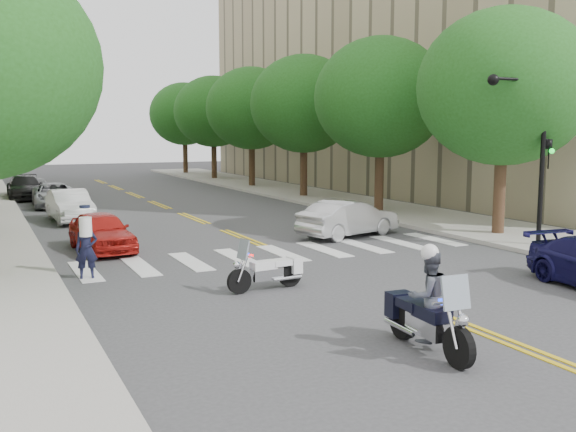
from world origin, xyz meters
TOP-DOWN VIEW (x-y plane):
  - ground at (0.00, 0.00)m, footprint 140.00×140.00m
  - sidewalk_right at (9.50, 22.00)m, footprint 5.00×60.00m
  - building_right at (26.00, 26.00)m, footprint 26.00×44.00m
  - tree_r_0 at (8.80, 6.00)m, footprint 6.40×6.40m
  - tree_r_1 at (8.80, 14.00)m, footprint 6.40×6.40m
  - tree_r_2 at (8.80, 22.00)m, footprint 6.40×6.40m
  - tree_r_3 at (8.80, 30.00)m, footprint 6.40×6.40m
  - tree_r_4 at (8.80, 38.00)m, footprint 6.40×6.40m
  - tree_r_5 at (8.80, 46.00)m, footprint 6.40×6.40m
  - traffic_signal_pole at (7.72, 3.50)m, footprint 2.82×0.42m
  - motorcycle_police at (-1.68, -3.07)m, footprint 0.85×2.43m
  - motorcycle_parked at (-2.29, 2.32)m, footprint 2.08×0.60m
  - officer_standing at (-6.28, 5.55)m, footprint 0.63×0.46m
  - convertible at (3.73, 8.50)m, footprint 4.47×2.55m
  - parked_car_a at (-5.20, 9.50)m, footprint 1.90×3.99m
  - parked_car_b at (-5.20, 17.33)m, footprint 1.69×4.32m
  - parked_car_c at (-5.20, 23.50)m, footprint 2.29×4.63m
  - parked_car_d at (-6.30, 28.50)m, footprint 1.99×4.77m
  - parked_car_e at (-5.56, 29.51)m, footprint 1.58×3.60m

SIDE VIEW (x-z plane):
  - ground at x=0.00m, z-range 0.00..0.00m
  - sidewalk_right at x=9.50m, z-range 0.00..0.15m
  - motorcycle_parked at x=-2.29m, z-range -0.20..1.14m
  - parked_car_e at x=-5.56m, z-range 0.00..1.21m
  - parked_car_c at x=-5.20m, z-range 0.00..1.26m
  - parked_car_a at x=-5.20m, z-range 0.00..1.32m
  - parked_car_d at x=-6.30m, z-range 0.00..1.38m
  - convertible at x=3.73m, z-range 0.00..1.39m
  - parked_car_b at x=-5.20m, z-range 0.00..1.40m
  - officer_standing at x=-6.28m, z-range 0.00..1.61m
  - motorcycle_police at x=-1.68m, z-range -0.11..1.86m
  - traffic_signal_pole at x=7.72m, z-range 0.72..6.72m
  - tree_r_0 at x=8.80m, z-range 1.33..9.78m
  - tree_r_1 at x=8.80m, z-range 1.33..9.78m
  - tree_r_2 at x=8.80m, z-range 1.33..9.78m
  - tree_r_3 at x=8.80m, z-range 1.33..9.78m
  - tree_r_4 at x=8.80m, z-range 1.33..9.78m
  - tree_r_5 at x=8.80m, z-range 1.33..9.78m
  - building_right at x=26.00m, z-range 0.00..22.00m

